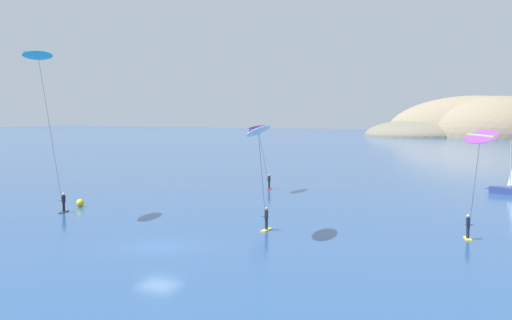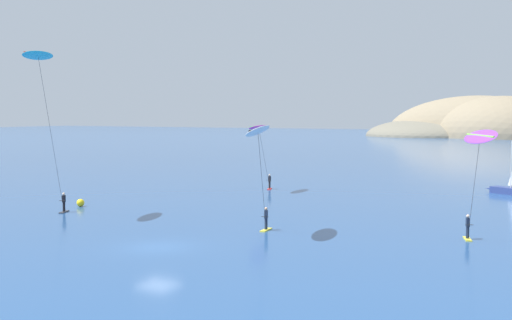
{
  "view_description": "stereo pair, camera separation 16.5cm",
  "coord_description": "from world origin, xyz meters",
  "px_view_note": "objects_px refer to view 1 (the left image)",
  "views": [
    {
      "loc": [
        24.12,
        -32.96,
        8.54
      ],
      "look_at": [
        -0.76,
        14.97,
        4.6
      ],
      "focal_mm": 45.0,
      "sensor_mm": 36.0,
      "label": 1
    },
    {
      "loc": [
        24.26,
        -32.88,
        8.54
      ],
      "look_at": [
        -0.76,
        14.97,
        4.6
      ],
      "focal_mm": 45.0,
      "sensor_mm": 36.0,
      "label": 2
    }
  ],
  "objects_px": {
    "kitesurfer_cyan": "(41,71)",
    "kitesurfer_purple": "(479,144)",
    "sailboat_near": "(510,188)",
    "marker_buoy": "(80,203)",
    "kitesurfer_white": "(259,139)",
    "kitesurfer_magenta": "(259,134)"
  },
  "relations": [
    {
      "from": "marker_buoy",
      "to": "sailboat_near",
      "type": "bearing_deg",
      "value": 39.36
    },
    {
      "from": "kitesurfer_cyan",
      "to": "marker_buoy",
      "type": "bearing_deg",
      "value": 109.77
    },
    {
      "from": "sailboat_near",
      "to": "kitesurfer_purple",
      "type": "height_order",
      "value": "kitesurfer_purple"
    },
    {
      "from": "kitesurfer_magenta",
      "to": "marker_buoy",
      "type": "relative_size",
      "value": 10.5
    },
    {
      "from": "sailboat_near",
      "to": "kitesurfer_purple",
      "type": "distance_m",
      "value": 29.8
    },
    {
      "from": "kitesurfer_white",
      "to": "kitesurfer_magenta",
      "type": "xyz_separation_m",
      "value": [
        -11.53,
        22.57,
        -0.44
      ]
    },
    {
      "from": "kitesurfer_magenta",
      "to": "marker_buoy",
      "type": "bearing_deg",
      "value": -118.69
    },
    {
      "from": "kitesurfer_cyan",
      "to": "kitesurfer_purple",
      "type": "height_order",
      "value": "kitesurfer_cyan"
    },
    {
      "from": "kitesurfer_white",
      "to": "marker_buoy",
      "type": "bearing_deg",
      "value": 166.33
    },
    {
      "from": "sailboat_near",
      "to": "kitesurfer_magenta",
      "type": "xyz_separation_m",
      "value": [
        -24.45,
        -10.44,
        5.71
      ]
    },
    {
      "from": "kitesurfer_magenta",
      "to": "marker_buoy",
      "type": "xyz_separation_m",
      "value": [
        -9.55,
        -17.44,
        -6.0
      ]
    },
    {
      "from": "kitesurfer_purple",
      "to": "kitesurfer_white",
      "type": "bearing_deg",
      "value": -164.61
    },
    {
      "from": "kitesurfer_purple",
      "to": "marker_buoy",
      "type": "xyz_separation_m",
      "value": [
        -34.99,
        1.29,
        -6.24
      ]
    },
    {
      "from": "kitesurfer_white",
      "to": "kitesurfer_purple",
      "type": "relative_size",
      "value": 1.03
    },
    {
      "from": "sailboat_near",
      "to": "kitesurfer_magenta",
      "type": "height_order",
      "value": "kitesurfer_magenta"
    },
    {
      "from": "sailboat_near",
      "to": "kitesurfer_cyan",
      "type": "distance_m",
      "value": 48.21
    },
    {
      "from": "sailboat_near",
      "to": "kitesurfer_magenta",
      "type": "bearing_deg",
      "value": -156.88
    },
    {
      "from": "kitesurfer_white",
      "to": "sailboat_near",
      "type": "bearing_deg",
      "value": 68.62
    },
    {
      "from": "sailboat_near",
      "to": "kitesurfer_cyan",
      "type": "xyz_separation_m",
      "value": [
        -31.57,
        -34.64,
        11.29
      ]
    },
    {
      "from": "kitesurfer_cyan",
      "to": "kitesurfer_magenta",
      "type": "height_order",
      "value": "kitesurfer_cyan"
    },
    {
      "from": "kitesurfer_white",
      "to": "kitesurfer_cyan",
      "type": "bearing_deg",
      "value": -175.01
    },
    {
      "from": "sailboat_near",
      "to": "kitesurfer_cyan",
      "type": "relative_size",
      "value": 0.42
    }
  ]
}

